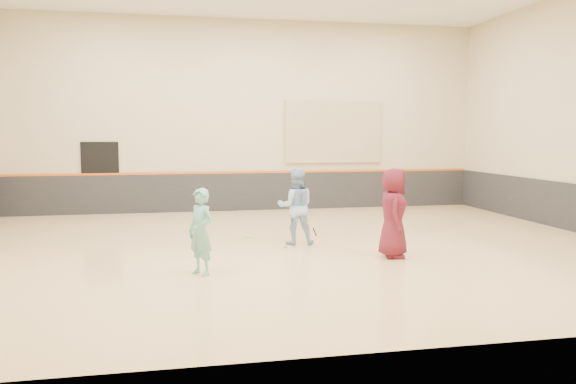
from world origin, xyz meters
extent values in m
cube|color=tan|center=(0.00, 0.00, -0.10)|extent=(15.00, 12.00, 0.20)
cube|color=#CAB793|center=(0.00, 6.01, 3.00)|extent=(15.00, 0.02, 6.00)
cube|color=#CAB793|center=(0.00, -6.01, 3.00)|extent=(15.00, 0.02, 6.00)
cube|color=#232326|center=(0.00, 5.97, 0.60)|extent=(14.90, 0.04, 1.20)
cube|color=#D85914|center=(0.00, 5.96, 1.22)|extent=(14.90, 0.03, 0.06)
cube|color=tan|center=(2.80, 5.95, 2.50)|extent=(3.20, 0.08, 2.00)
cube|color=black|center=(-4.50, 5.98, 1.10)|extent=(1.10, 0.05, 2.20)
imported|color=#6FC2B7|center=(-1.83, -2.08, 0.75)|extent=(0.62, 0.66, 1.51)
imported|color=#98BEEB|center=(0.34, 0.28, 0.84)|extent=(0.88, 0.72, 1.67)
imported|color=#591523|center=(1.95, -1.40, 0.89)|extent=(0.79, 0.99, 1.77)
sphere|color=#D1E034|center=(0.04, -0.12, 0.03)|extent=(0.07, 0.07, 0.07)
sphere|color=#BED531|center=(2.04, -1.48, 1.14)|extent=(0.07, 0.07, 0.07)
sphere|color=#CAED37|center=(-1.65, 2.95, 0.03)|extent=(0.07, 0.07, 0.07)
camera|label=1|loc=(-2.21, -11.74, 2.43)|focal=35.00mm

